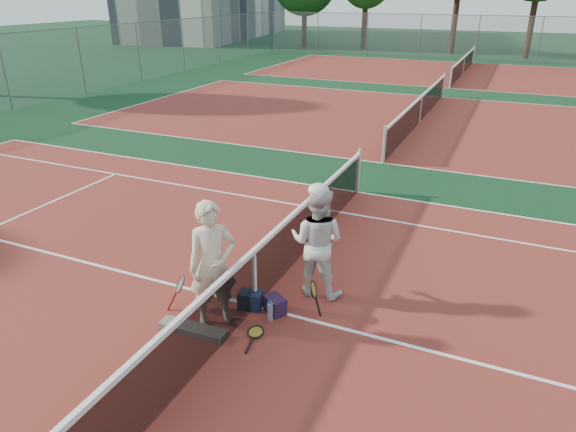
% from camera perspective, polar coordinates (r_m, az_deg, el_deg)
% --- Properties ---
extents(ground, '(130.00, 130.00, 0.00)m').
position_cam_1_polar(ground, '(8.25, -3.64, -9.98)').
color(ground, black).
rests_on(ground, ground).
extents(court_main, '(23.77, 10.97, 0.01)m').
position_cam_1_polar(court_main, '(8.24, -3.64, -9.96)').
color(court_main, maroon).
rests_on(court_main, ground).
extents(court_far_a, '(23.77, 10.97, 0.01)m').
position_cam_1_polar(court_far_a, '(20.33, 14.37, 10.05)').
color(court_far_a, maroon).
rests_on(court_far_a, ground).
extents(court_far_b, '(23.77, 10.97, 0.01)m').
position_cam_1_polar(court_far_b, '(33.51, 18.82, 14.74)').
color(court_far_b, maroon).
rests_on(court_far_b, ground).
extents(net_main, '(0.10, 10.98, 1.02)m').
position_cam_1_polar(net_main, '(7.97, -3.74, -6.93)').
color(net_main, black).
rests_on(net_main, ground).
extents(net_far_a, '(0.10, 10.98, 1.02)m').
position_cam_1_polar(net_far_a, '(20.22, 14.52, 11.45)').
color(net_far_a, black).
rests_on(net_far_a, ground).
extents(net_far_b, '(0.10, 10.98, 1.02)m').
position_cam_1_polar(net_far_b, '(33.45, 18.94, 15.59)').
color(net_far_b, black).
rests_on(net_far_b, ground).
extents(fence_back, '(32.00, 0.06, 3.00)m').
position_cam_1_polar(fence_back, '(40.29, 20.31, 18.04)').
color(fence_back, slate).
rests_on(fence_back, ground).
extents(player_a, '(0.83, 0.83, 1.94)m').
position_cam_1_polar(player_a, '(7.45, -8.37, -5.42)').
color(player_a, beige).
rests_on(player_a, ground).
extents(player_b, '(0.92, 0.73, 1.84)m').
position_cam_1_polar(player_b, '(8.16, 3.26, -2.90)').
color(player_b, silver).
rests_on(player_b, ground).
extents(racket_red, '(0.42, 0.42, 0.54)m').
position_cam_1_polar(racket_red, '(8.23, -11.81, -8.33)').
color(racket_red, maroon).
rests_on(racket_red, ground).
extents(racket_black_held, '(0.22, 0.29, 0.59)m').
position_cam_1_polar(racket_black_held, '(7.88, 2.83, -9.15)').
color(racket_black_held, black).
rests_on(racket_black_held, ground).
extents(racket_spare, '(0.37, 0.64, 0.05)m').
position_cam_1_polar(racket_spare, '(7.65, -3.61, -12.78)').
color(racket_spare, black).
rests_on(racket_spare, ground).
extents(sports_bag_navy, '(0.41, 0.32, 0.29)m').
position_cam_1_polar(sports_bag_navy, '(8.14, -4.19, -9.29)').
color(sports_bag_navy, black).
rests_on(sports_bag_navy, ground).
extents(sports_bag_purple, '(0.41, 0.37, 0.27)m').
position_cam_1_polar(sports_bag_purple, '(8.02, -1.45, -9.86)').
color(sports_bag_purple, black).
rests_on(sports_bag_purple, ground).
extents(net_cover_canvas, '(1.05, 0.28, 0.11)m').
position_cam_1_polar(net_cover_canvas, '(7.77, -10.53, -12.29)').
color(net_cover_canvas, '#635F59').
rests_on(net_cover_canvas, ground).
extents(water_bottle, '(0.09, 0.09, 0.30)m').
position_cam_1_polar(water_bottle, '(7.84, -2.00, -10.61)').
color(water_bottle, silver).
rests_on(water_bottle, ground).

